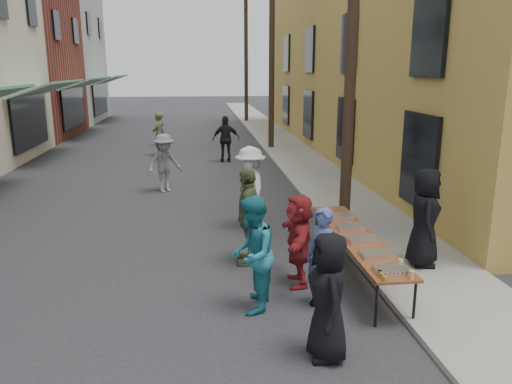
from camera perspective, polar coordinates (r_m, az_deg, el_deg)
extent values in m
plane|color=#28282B|center=(8.86, -12.21, -11.10)|extent=(120.00, 120.00, 0.00)
cube|color=gray|center=(23.63, 3.41, 5.09)|extent=(2.20, 60.00, 0.10)
cube|color=gray|center=(38.57, -23.82, 14.05)|extent=(8.00, 8.00, 9.00)
cube|color=#B09D3E|center=(24.26, 18.99, 16.35)|extent=(10.00, 28.00, 10.00)
cylinder|color=#2D2116|center=(11.52, 10.97, 17.71)|extent=(0.26, 0.26, 9.00)
cylinder|color=#2D2116|center=(23.25, 1.81, 15.97)|extent=(0.26, 0.26, 9.00)
cylinder|color=#2D2116|center=(35.16, -1.14, 15.31)|extent=(0.26, 0.26, 9.00)
cube|color=brown|center=(9.24, 11.47, -5.09)|extent=(0.70, 4.00, 0.04)
cylinder|color=black|center=(7.66, 13.60, -12.40)|extent=(0.04, 0.04, 0.71)
cylinder|color=black|center=(7.87, 17.66, -11.94)|extent=(0.04, 0.04, 0.71)
cylinder|color=black|center=(11.00, 6.94, -3.85)|extent=(0.04, 0.04, 0.71)
cylinder|color=black|center=(11.15, 9.85, -3.72)|extent=(0.04, 0.04, 0.71)
cube|color=maroon|center=(7.78, 15.23, -8.57)|extent=(0.50, 0.33, 0.08)
cube|color=#B2B2B7|center=(8.34, 13.59, -6.90)|extent=(0.50, 0.33, 0.08)
cube|color=tan|center=(8.96, 12.07, -5.34)|extent=(0.50, 0.33, 0.08)
cube|color=#B2B2B7|center=(9.59, 10.75, -3.98)|extent=(0.50, 0.33, 0.08)
cube|color=tan|center=(10.23, 9.60, -2.78)|extent=(0.50, 0.33, 0.08)
cylinder|color=#A57F26|center=(7.44, 14.49, -9.57)|extent=(0.07, 0.07, 0.08)
cylinder|color=#A57F26|center=(7.53, 14.22, -9.27)|extent=(0.07, 0.07, 0.08)
cylinder|color=#A57F26|center=(7.61, 13.95, -8.98)|extent=(0.07, 0.07, 0.08)
cylinder|color=tan|center=(7.63, 17.35, -9.00)|extent=(0.08, 0.08, 0.12)
imported|color=black|center=(6.60, 8.25, -11.74)|extent=(0.55, 0.84, 1.72)
imported|color=#47548B|center=(7.98, 7.48, -7.43)|extent=(0.63, 0.71, 1.62)
imported|color=teal|center=(7.73, -0.46, -7.15)|extent=(0.90, 1.04, 1.84)
imported|color=silver|center=(11.65, -0.65, 0.46)|extent=(0.84, 1.33, 1.96)
imported|color=#545F37|center=(9.56, -0.92, -2.78)|extent=(0.55, 1.14, 1.89)
imported|color=maroon|center=(8.70, 4.90, -5.46)|extent=(0.63, 1.55, 1.63)
imported|color=black|center=(9.74, 18.70, -2.77)|extent=(0.84, 1.04, 1.85)
imported|color=slate|center=(15.44, -10.42, 3.27)|extent=(1.33, 1.20, 1.78)
imported|color=black|center=(20.16, -3.45, 6.06)|extent=(1.11, 0.51, 1.85)
imported|color=#5A6037|center=(22.07, -11.08, 6.54)|extent=(0.62, 0.78, 1.87)
imported|color=#486B8D|center=(24.88, -11.06, 7.02)|extent=(0.80, 0.91, 1.58)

